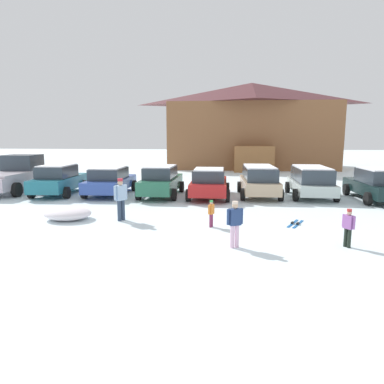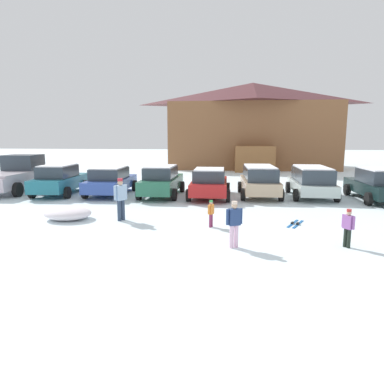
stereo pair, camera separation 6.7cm
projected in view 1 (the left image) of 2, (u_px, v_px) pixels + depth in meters
ground at (188, 290)px, 7.38m from camera, size 160.00×160.00×0.00m
ski_lodge at (251, 125)px, 35.97m from camera, size 17.19×10.28×8.75m
parked_teal_hatchback at (59, 180)px, 19.35m from camera, size 2.30×4.45×1.70m
parked_blue_hatchback at (110, 181)px, 19.32m from camera, size 2.29×4.49×1.58m
parked_green_coupe at (161, 181)px, 18.86m from camera, size 2.14×4.54×1.69m
parked_red_sedan at (209, 183)px, 18.39m from camera, size 2.21×4.28×1.58m
parked_beige_suv at (259, 180)px, 18.71m from camera, size 2.24×4.33×1.69m
parked_silver_wagon at (311, 181)px, 18.53m from camera, size 2.32×4.44×1.66m
parked_black_sedan at (376, 184)px, 17.56m from camera, size 2.12×4.69×1.67m
pickup_truck at (15, 175)px, 20.47m from camera, size 2.70×5.68×2.15m
skier_adult_in_blue_parka at (121, 197)px, 13.30m from camera, size 0.42×0.53×1.67m
skier_teen_in_navy_coat at (235, 222)px, 10.06m from camera, size 0.48×0.33×1.41m
skier_child_in_purple_jacket at (348, 226)px, 10.11m from camera, size 0.30×0.37×1.16m
skier_child_in_orange_jacket at (211, 212)px, 12.41m from camera, size 0.23×0.34×0.99m
pair_of_skis at (295, 224)px, 12.89m from camera, size 0.84×1.33×0.08m
plowed_snow_pile at (68, 213)px, 13.57m from camera, size 1.88×1.50×0.50m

